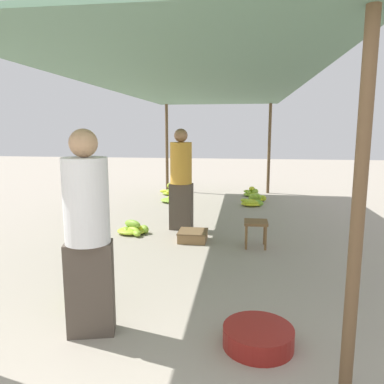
{
  "coord_description": "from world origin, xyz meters",
  "views": [
    {
      "loc": [
        0.72,
        -1.95,
        1.72
      ],
      "look_at": [
        0.0,
        3.25,
        0.83
      ],
      "focal_mm": 35.0,
      "sensor_mm": 36.0,
      "label": 1
    }
  ],
  "objects_px": {
    "banana_pile_left_2": "(134,230)",
    "banana_pile_left_3": "(170,191)",
    "stool": "(256,226)",
    "shopper_walking_mid": "(181,178)",
    "vendor_foreground": "(88,231)",
    "banana_pile_right_1": "(257,198)",
    "banana_pile_left_1": "(84,294)",
    "basin_black": "(258,337)",
    "banana_pile_right_0": "(252,203)",
    "crate_near": "(193,236)",
    "banana_pile_left_0": "(174,199)",
    "banana_pile_right_2": "(252,193)"
  },
  "relations": [
    {
      "from": "stool",
      "to": "banana_pile_left_3",
      "type": "height_order",
      "value": "stool"
    },
    {
      "from": "banana_pile_left_1",
      "to": "banana_pile_left_3",
      "type": "bearing_deg",
      "value": 93.05
    },
    {
      "from": "basin_black",
      "to": "banana_pile_right_1",
      "type": "distance_m",
      "value": 6.16
    },
    {
      "from": "banana_pile_right_1",
      "to": "crate_near",
      "type": "relative_size",
      "value": 1.08
    },
    {
      "from": "banana_pile_left_0",
      "to": "banana_pile_left_1",
      "type": "relative_size",
      "value": 1.24
    },
    {
      "from": "banana_pile_left_3",
      "to": "banana_pile_right_1",
      "type": "distance_m",
      "value": 2.3
    },
    {
      "from": "banana_pile_right_0",
      "to": "shopper_walking_mid",
      "type": "bearing_deg",
      "value": -119.93
    },
    {
      "from": "banana_pile_left_2",
      "to": "banana_pile_right_2",
      "type": "bearing_deg",
      "value": 62.15
    },
    {
      "from": "banana_pile_right_1",
      "to": "banana_pile_right_2",
      "type": "height_order",
      "value": "banana_pile_right_2"
    },
    {
      "from": "banana_pile_right_0",
      "to": "crate_near",
      "type": "distance_m",
      "value": 2.97
    },
    {
      "from": "vendor_foreground",
      "to": "banana_pile_left_3",
      "type": "bearing_deg",
      "value": 95.48
    },
    {
      "from": "shopper_walking_mid",
      "to": "banana_pile_left_0",
      "type": "bearing_deg",
      "value": 103.72
    },
    {
      "from": "banana_pile_left_0",
      "to": "shopper_walking_mid",
      "type": "relative_size",
      "value": 0.35
    },
    {
      "from": "banana_pile_right_0",
      "to": "crate_near",
      "type": "relative_size",
      "value": 1.25
    },
    {
      "from": "vendor_foreground",
      "to": "banana_pile_left_2",
      "type": "xyz_separation_m",
      "value": [
        -0.53,
        3.01,
        -0.82
      ]
    },
    {
      "from": "vendor_foreground",
      "to": "crate_near",
      "type": "bearing_deg",
      "value": 79.78
    },
    {
      "from": "vendor_foreground",
      "to": "banana_pile_right_2",
      "type": "distance_m",
      "value": 7.01
    },
    {
      "from": "vendor_foreground",
      "to": "crate_near",
      "type": "xyz_separation_m",
      "value": [
        0.5,
        2.75,
        -0.81
      ]
    },
    {
      "from": "basin_black",
      "to": "banana_pile_left_2",
      "type": "height_order",
      "value": "banana_pile_left_2"
    },
    {
      "from": "banana_pile_left_0",
      "to": "banana_pile_right_1",
      "type": "distance_m",
      "value": 1.99
    },
    {
      "from": "banana_pile_right_2",
      "to": "banana_pile_left_0",
      "type": "bearing_deg",
      "value": -150.07
    },
    {
      "from": "banana_pile_right_1",
      "to": "basin_black",
      "type": "bearing_deg",
      "value": -91.72
    },
    {
      "from": "banana_pile_left_2",
      "to": "basin_black",
      "type": "bearing_deg",
      "value": -57.49
    },
    {
      "from": "banana_pile_left_2",
      "to": "shopper_walking_mid",
      "type": "distance_m",
      "value": 1.17
    },
    {
      "from": "banana_pile_left_1",
      "to": "banana_pile_left_2",
      "type": "height_order",
      "value": "banana_pile_left_2"
    },
    {
      "from": "vendor_foreground",
      "to": "banana_pile_right_1",
      "type": "distance_m",
      "value": 6.39
    },
    {
      "from": "basin_black",
      "to": "stool",
      "type": "bearing_deg",
      "value": 88.83
    },
    {
      "from": "banana_pile_left_2",
      "to": "banana_pile_right_0",
      "type": "relative_size",
      "value": 1.03
    },
    {
      "from": "banana_pile_left_2",
      "to": "stool",
      "type": "bearing_deg",
      "value": -12.33
    },
    {
      "from": "banana_pile_left_0",
      "to": "banana_pile_left_2",
      "type": "distance_m",
      "value": 2.74
    },
    {
      "from": "banana_pile_left_2",
      "to": "crate_near",
      "type": "distance_m",
      "value": 1.06
    },
    {
      "from": "basin_black",
      "to": "banana_pile_left_2",
      "type": "xyz_separation_m",
      "value": [
        -1.93,
        3.02,
        -0.01
      ]
    },
    {
      "from": "banana_pile_right_0",
      "to": "banana_pile_left_1",
      "type": "bearing_deg",
      "value": -109.49
    },
    {
      "from": "banana_pile_left_2",
      "to": "banana_pile_left_3",
      "type": "bearing_deg",
      "value": 91.77
    },
    {
      "from": "basin_black",
      "to": "banana_pile_right_1",
      "type": "relative_size",
      "value": 1.19
    },
    {
      "from": "banana_pile_left_1",
      "to": "shopper_walking_mid",
      "type": "distance_m",
      "value": 3.0
    },
    {
      "from": "stool",
      "to": "banana_pile_right_1",
      "type": "distance_m",
      "value": 3.57
    },
    {
      "from": "banana_pile_left_2",
      "to": "banana_pile_right_2",
      "type": "xyz_separation_m",
      "value": [
        2.01,
        3.8,
        0.02
      ]
    },
    {
      "from": "vendor_foreground",
      "to": "banana_pile_left_1",
      "type": "height_order",
      "value": "vendor_foreground"
    },
    {
      "from": "vendor_foreground",
      "to": "banana_pile_left_1",
      "type": "distance_m",
      "value": 1.05
    },
    {
      "from": "vendor_foreground",
      "to": "shopper_walking_mid",
      "type": "height_order",
      "value": "shopper_walking_mid"
    },
    {
      "from": "shopper_walking_mid",
      "to": "stool",
      "type": "bearing_deg",
      "value": -33.51
    },
    {
      "from": "banana_pile_right_1",
      "to": "banana_pile_left_0",
      "type": "bearing_deg",
      "value": -168.63
    },
    {
      "from": "stool",
      "to": "banana_pile_left_3",
      "type": "distance_m",
      "value": 4.64
    },
    {
      "from": "banana_pile_right_2",
      "to": "crate_near",
      "type": "bearing_deg",
      "value": -103.6
    },
    {
      "from": "vendor_foreground",
      "to": "banana_pile_left_1",
      "type": "xyz_separation_m",
      "value": [
        -0.32,
        0.57,
        -0.83
      ]
    },
    {
      "from": "basin_black",
      "to": "banana_pile_left_0",
      "type": "xyz_separation_m",
      "value": [
        -1.76,
        5.76,
        0.01
      ]
    },
    {
      "from": "banana_pile_right_1",
      "to": "crate_near",
      "type": "height_order",
      "value": "banana_pile_right_1"
    },
    {
      "from": "banana_pile_right_2",
      "to": "basin_black",
      "type": "bearing_deg",
      "value": -90.69
    },
    {
      "from": "stool",
      "to": "banana_pile_left_0",
      "type": "bearing_deg",
      "value": 119.81
    }
  ]
}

